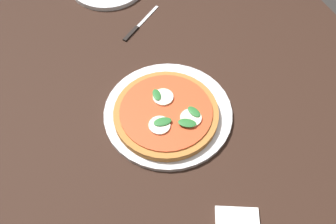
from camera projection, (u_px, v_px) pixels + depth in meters
The scene contains 5 objects.
ground_plane at pixel (181, 214), 1.55m from camera, with size 6.00×6.00×0.00m, color #2D2B28.
dining_table at pixel (188, 129), 1.02m from camera, with size 1.39×1.12×0.74m.
serving_tray at pixel (168, 113), 0.93m from camera, with size 0.31×0.31×0.01m, color silver.
pizza at pixel (166, 114), 0.91m from camera, with size 0.25×0.25×0.03m.
knife at pixel (137, 27), 1.11m from camera, with size 0.11×0.15×0.01m.
Camera 1 is at (-0.48, 0.26, 1.51)m, focal length 40.60 mm.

